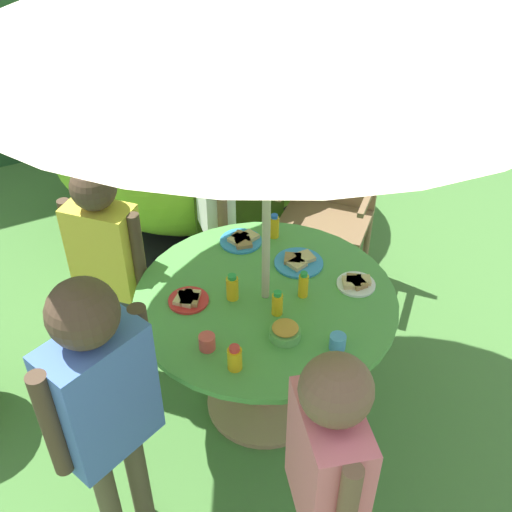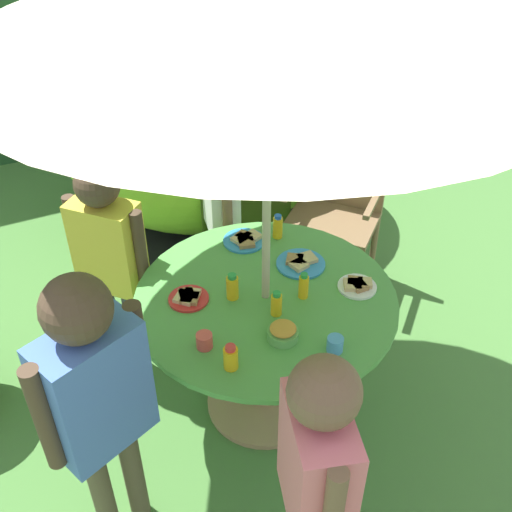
% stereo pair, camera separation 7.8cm
% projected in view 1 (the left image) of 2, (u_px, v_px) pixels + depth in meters
% --- Properties ---
extents(ground_plane, '(10.00, 10.00, 0.02)m').
position_uv_depth(ground_plane, '(264.00, 403.00, 3.22)').
color(ground_plane, '#477A38').
extents(hedge_backdrop, '(9.00, 0.70, 2.11)m').
position_uv_depth(hedge_backdrop, '(61.00, 17.00, 5.13)').
color(hedge_backdrop, '#234C28').
rests_on(hedge_backdrop, ground_plane).
extents(garden_table, '(1.20, 1.20, 0.74)m').
position_uv_depth(garden_table, '(265.00, 327.00, 2.88)').
color(garden_table, tan).
rests_on(garden_table, ground_plane).
extents(wooden_chair, '(0.67, 0.68, 0.97)m').
position_uv_depth(wooden_chair, '(330.00, 200.00, 3.76)').
color(wooden_chair, brown).
rests_on(wooden_chair, ground_plane).
extents(dome_tent, '(2.30, 2.30, 1.53)m').
position_uv_depth(dome_tent, '(201.00, 124.00, 4.17)').
color(dome_tent, '#8CC633').
rests_on(dome_tent, ground_plane).
extents(child_in_white_shirt, '(0.21, 0.39, 1.15)m').
position_uv_depth(child_in_white_shirt, '(214.00, 196.00, 3.46)').
color(child_in_white_shirt, '#3F3F47').
rests_on(child_in_white_shirt, ground_plane).
extents(child_in_yellow_shirt, '(0.35, 0.36, 1.25)m').
position_uv_depth(child_in_yellow_shirt, '(105.00, 249.00, 2.94)').
color(child_in_yellow_shirt, '#3F3F47').
rests_on(child_in_yellow_shirt, ground_plane).
extents(child_in_blue_shirt, '(0.44, 0.32, 1.39)m').
position_uv_depth(child_in_blue_shirt, '(102.00, 394.00, 2.12)').
color(child_in_blue_shirt, brown).
rests_on(child_in_blue_shirt, ground_plane).
extents(child_in_pink_shirt, '(0.28, 0.43, 1.31)m').
position_uv_depth(child_in_pink_shirt, '(327.00, 464.00, 1.96)').
color(child_in_pink_shirt, navy).
rests_on(child_in_pink_shirt, ground_plane).
extents(snack_bowl, '(0.13, 0.13, 0.07)m').
position_uv_depth(snack_bowl, '(285.00, 332.00, 2.53)').
color(snack_bowl, '#66B259').
rests_on(snack_bowl, garden_table).
extents(plate_center_back, '(0.24, 0.24, 0.03)m').
position_uv_depth(plate_center_back, '(299.00, 262.00, 2.95)').
color(plate_center_back, '#338CD8').
rests_on(plate_center_back, garden_table).
extents(plate_near_left, '(0.18, 0.18, 0.03)m').
position_uv_depth(plate_near_left, '(188.00, 299.00, 2.72)').
color(plate_near_left, red).
rests_on(plate_near_left, garden_table).
extents(plate_mid_left, '(0.21, 0.21, 0.03)m').
position_uv_depth(plate_mid_left, '(242.00, 240.00, 3.09)').
color(plate_mid_left, '#338CD8').
rests_on(plate_mid_left, garden_table).
extents(plate_far_left, '(0.18, 0.18, 0.03)m').
position_uv_depth(plate_far_left, '(356.00, 283.00, 2.81)').
color(plate_far_left, white).
rests_on(plate_far_left, garden_table).
extents(juice_bottle_near_right, '(0.06, 0.06, 0.12)m').
position_uv_depth(juice_bottle_near_right, '(235.00, 358.00, 2.38)').
color(juice_bottle_near_right, yellow).
rests_on(juice_bottle_near_right, garden_table).
extents(juice_bottle_far_right, '(0.05, 0.05, 0.13)m').
position_uv_depth(juice_bottle_far_right, '(303.00, 285.00, 2.73)').
color(juice_bottle_far_right, yellow).
rests_on(juice_bottle_far_right, garden_table).
extents(juice_bottle_center_front, '(0.06, 0.06, 0.13)m').
position_uv_depth(juice_bottle_center_front, '(232.00, 288.00, 2.71)').
color(juice_bottle_center_front, yellow).
rests_on(juice_bottle_center_front, garden_table).
extents(juice_bottle_mid_right, '(0.05, 0.05, 0.13)m').
position_uv_depth(juice_bottle_mid_right, '(274.00, 226.00, 3.10)').
color(juice_bottle_mid_right, yellow).
rests_on(juice_bottle_mid_right, garden_table).
extents(juice_bottle_front_edge, '(0.05, 0.05, 0.12)m').
position_uv_depth(juice_bottle_front_edge, '(277.00, 303.00, 2.64)').
color(juice_bottle_front_edge, yellow).
rests_on(juice_bottle_front_edge, garden_table).
extents(cup_near, '(0.07, 0.07, 0.07)m').
position_uv_depth(cup_near, '(207.00, 342.00, 2.48)').
color(cup_near, '#E04C47').
rests_on(cup_near, garden_table).
extents(cup_far, '(0.07, 0.07, 0.07)m').
position_uv_depth(cup_far, '(338.00, 342.00, 2.48)').
color(cup_far, '#4C99D8').
rests_on(cup_far, garden_table).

